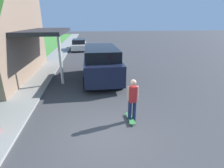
# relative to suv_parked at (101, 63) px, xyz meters

# --- Properties ---
(ground_plane) EXTENTS (120.00, 120.00, 0.00)m
(ground_plane) POSITION_rel_suv_parked_xyz_m (-0.41, -5.65, -1.09)
(ground_plane) COLOR #3D3D3F
(sidewalk) EXTENTS (1.80, 80.00, 0.10)m
(sidewalk) POSITION_rel_suv_parked_xyz_m (-4.01, 0.35, -1.04)
(sidewalk) COLOR gray
(sidewalk) RESTS_ON ground_plane
(suv_parked) EXTENTS (2.20, 4.99, 2.02)m
(suv_parked) POSITION_rel_suv_parked_xyz_m (0.00, 0.00, 0.00)
(suv_parked) COLOR black
(suv_parked) RESTS_ON ground_plane
(car_down_street) EXTENTS (1.88, 4.51, 1.33)m
(car_down_street) POSITION_rel_suv_parked_xyz_m (-1.86, 12.47, -0.46)
(car_down_street) COLOR silver
(car_down_street) RESTS_ON ground_plane
(skateboarder) EXTENTS (0.41, 0.21, 1.62)m
(skateboarder) POSITION_rel_suv_parked_xyz_m (0.73, -4.94, -0.20)
(skateboarder) COLOR #192347
(skateboarder) RESTS_ON ground_plane
(skateboard) EXTENTS (0.22, 0.84, 0.10)m
(skateboard) POSITION_rel_suv_parked_xyz_m (0.69, -4.90, -1.01)
(skateboard) COLOR #337F3D
(skateboard) RESTS_ON ground_plane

